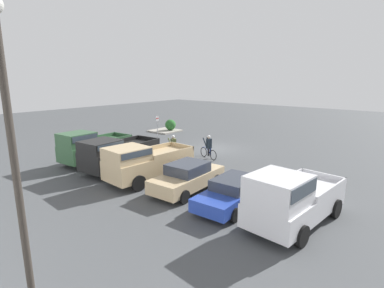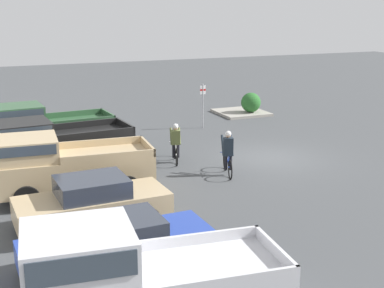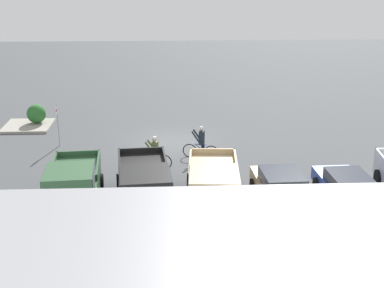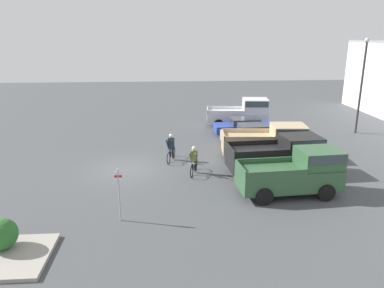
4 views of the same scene
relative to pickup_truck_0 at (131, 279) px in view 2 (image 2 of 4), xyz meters
The scene contains 12 objects.
ground_plane 13.34m from the pickup_truck_0, 41.99° to the right, with size 80.00×80.00×0.00m, color #424447.
pickup_truck_0 is the anchor object (origin of this frame).
sedan_0 2.83m from the pickup_truck_0, ahead, with size 2.05×4.77×1.31m.
sedan_1 5.58m from the pickup_truck_0, ahead, with size 2.12×4.47×1.49m.
pickup_truck_1 8.37m from the pickup_truck_0, ahead, with size 2.51×5.30×2.14m.
pickup_truck_2 11.12m from the pickup_truck_0, ahead, with size 2.57×5.27×2.15m.
pickup_truck_3 13.92m from the pickup_truck_0, ahead, with size 2.45×5.06×2.26m.
cyclist_0 11.92m from the pickup_truck_0, 24.77° to the right, with size 1.73×0.61×1.64m.
cyclist_1 10.53m from the pickup_truck_0, 36.30° to the right, with size 1.82×0.63×1.73m.
fire_lane_sign 18.19m from the pickup_truck_0, 27.85° to the right, with size 0.06×0.30×2.34m.
curb_island 22.26m from the pickup_truck_0, 32.97° to the right, with size 2.80×2.77×0.15m, color gray.
shrub 22.06m from the pickup_truck_0, 34.47° to the right, with size 1.16×1.16×1.16m.
Camera 2 is at (-18.91, 11.34, 6.33)m, focal length 50.00 mm.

